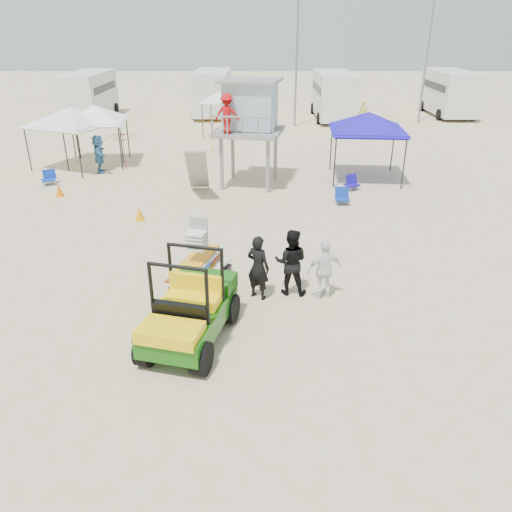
{
  "coord_description": "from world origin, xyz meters",
  "views": [
    {
      "loc": [
        0.58,
        -8.15,
        6.54
      ],
      "look_at": [
        0.5,
        3.0,
        1.3
      ],
      "focal_mm": 35.0,
      "sensor_mm": 36.0,
      "label": 1
    }
  ],
  "objects_px": {
    "man_left": "(258,267)",
    "lifeguard_tower": "(247,110)",
    "utility_cart": "(188,304)",
    "surf_trailer": "(200,265)",
    "canopy_blue": "(369,115)"
  },
  "relations": [
    {
      "from": "utility_cart",
      "to": "surf_trailer",
      "type": "distance_m",
      "value": 2.35
    },
    {
      "from": "surf_trailer",
      "to": "man_left",
      "type": "distance_m",
      "value": 1.55
    },
    {
      "from": "man_left",
      "to": "canopy_blue",
      "type": "xyz_separation_m",
      "value": [
        4.81,
        10.99,
        1.98
      ]
    },
    {
      "from": "utility_cart",
      "to": "lifeguard_tower",
      "type": "distance_m",
      "value": 12.43
    },
    {
      "from": "utility_cart",
      "to": "surf_trailer",
      "type": "relative_size",
      "value": 1.33
    },
    {
      "from": "man_left",
      "to": "lifeguard_tower",
      "type": "xyz_separation_m",
      "value": [
        -0.5,
        10.14,
        2.34
      ]
    },
    {
      "from": "man_left",
      "to": "lifeguard_tower",
      "type": "relative_size",
      "value": 0.4
    },
    {
      "from": "surf_trailer",
      "to": "man_left",
      "type": "bearing_deg",
      "value": -11.21
    },
    {
      "from": "lifeguard_tower",
      "to": "surf_trailer",
      "type": "bearing_deg",
      "value": -95.91
    },
    {
      "from": "surf_trailer",
      "to": "man_left",
      "type": "xyz_separation_m",
      "value": [
        1.51,
        -0.3,
        0.09
      ]
    },
    {
      "from": "utility_cart",
      "to": "man_left",
      "type": "height_order",
      "value": "utility_cart"
    },
    {
      "from": "man_left",
      "to": "lifeguard_tower",
      "type": "bearing_deg",
      "value": -56.55
    },
    {
      "from": "utility_cart",
      "to": "lifeguard_tower",
      "type": "height_order",
      "value": "lifeguard_tower"
    },
    {
      "from": "man_left",
      "to": "utility_cart",
      "type": "bearing_deg",
      "value": 83.88
    },
    {
      "from": "surf_trailer",
      "to": "canopy_blue",
      "type": "bearing_deg",
      "value": 59.37
    }
  ]
}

